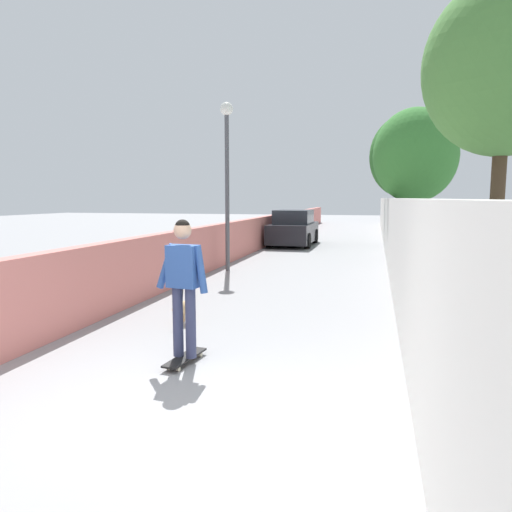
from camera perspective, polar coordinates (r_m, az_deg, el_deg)
name	(u,v)px	position (r m, az deg, el deg)	size (l,w,h in m)	color
ground_plane	(319,252)	(18.15, 7.65, 0.45)	(80.00, 80.00, 0.00)	gray
wall_left	(240,238)	(16.63, -1.94, 2.13)	(48.00, 0.30, 1.28)	#CC726B
fence_right	(392,230)	(15.96, 16.09, 3.04)	(48.00, 0.30, 2.05)	silver
tree_right_near	(404,156)	(23.02, 17.45, 11.39)	(3.11, 3.11, 5.80)	#473523
tree_right_mid	(505,68)	(7.28, 27.87, 19.40)	(2.07, 2.07, 4.88)	#473523
tree_right_far	(415,156)	(17.02, 18.66, 11.41)	(2.79, 2.79, 5.04)	#473523
lamp_post	(227,158)	(13.41, -3.53, 11.72)	(0.36, 0.36, 4.67)	#4C4C51
skateboard	(185,358)	(6.11, -8.57, -12.05)	(0.82, 0.30, 0.08)	black
person_skateboarder	(183,277)	(5.86, -8.75, -2.51)	(0.26, 0.72, 1.72)	#333859
dog	(184,307)	(7.90, -8.72, -6.10)	(2.08, 0.90, 1.06)	tan
car_near	(294,229)	(20.68, 4.55, 3.28)	(4.02, 1.80, 1.54)	black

